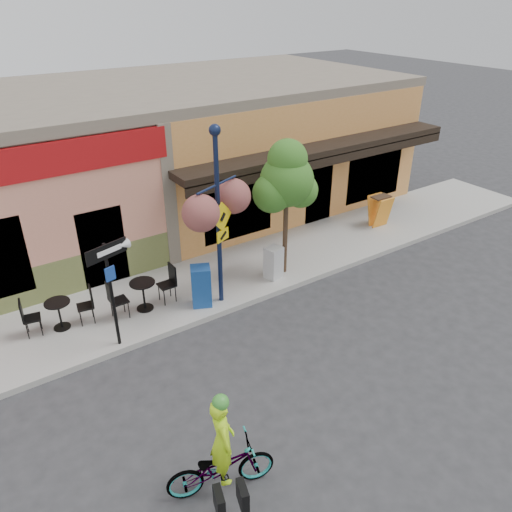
{
  "coord_description": "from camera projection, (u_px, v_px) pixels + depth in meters",
  "views": [
    {
      "loc": [
        -6.2,
        -8.47,
        7.21
      ],
      "look_at": [
        -0.12,
        0.5,
        1.4
      ],
      "focal_mm": 35.0,
      "sensor_mm": 36.0,
      "label": 1
    }
  ],
  "objects": [
    {
      "name": "newspaper_box_grey",
      "position": [
        274.0,
        263.0,
        13.64
      ],
      "size": [
        0.51,
        0.48,
        0.91
      ],
      "primitive_type": null,
      "rotation": [
        0.0,
        0.0,
        0.24
      ],
      "color": "#BCBCBC",
      "rests_on": "sidewalk"
    },
    {
      "name": "sandwich_board",
      "position": [
        383.0,
        213.0,
        16.51
      ],
      "size": [
        0.65,
        0.48,
        1.05
      ],
      "primitive_type": null,
      "rotation": [
        0.0,
        0.0,
        -0.03
      ],
      "color": "orange",
      "rests_on": "sidewalk"
    },
    {
      "name": "sidewalk",
      "position": [
        230.0,
        275.0,
        14.08
      ],
      "size": [
        24.0,
        3.0,
        0.15
      ],
      "primitive_type": "cube",
      "color": "#9E9B93",
      "rests_on": "ground"
    },
    {
      "name": "cafe_set_right",
      "position": [
        143.0,
        292.0,
        12.25
      ],
      "size": [
        1.69,
        0.86,
        1.0
      ],
      "primitive_type": null,
      "rotation": [
        0.0,
        0.0,
        0.02
      ],
      "color": "black",
      "rests_on": "sidewalk"
    },
    {
      "name": "bicycle",
      "position": [
        221.0,
        467.0,
        7.97
      ],
      "size": [
        1.88,
        1.1,
        0.93
      ],
      "primitive_type": "imported",
      "rotation": [
        0.0,
        0.0,
        1.28
      ],
      "color": "#9B0E12",
      "rests_on": "ground"
    },
    {
      "name": "lamp_post",
      "position": [
        218.0,
        219.0,
        11.78
      ],
      "size": [
        1.55,
        1.09,
        4.51
      ],
      "primitive_type": null,
      "rotation": [
        0.0,
        0.0,
        0.39
      ],
      "color": "#131E3D",
      "rests_on": "sidewalk"
    },
    {
      "name": "ground",
      "position": [
        271.0,
        311.0,
        12.65
      ],
      "size": [
        90.0,
        90.0,
        0.0
      ],
      "primitive_type": "plane",
      "color": "#2D2D30",
      "rests_on": "ground"
    },
    {
      "name": "curb",
      "position": [
        259.0,
        299.0,
        13.02
      ],
      "size": [
        24.0,
        0.12,
        0.15
      ],
      "primitive_type": "cube",
      "color": "#A8A59E",
      "rests_on": "ground"
    },
    {
      "name": "cyclist_rider",
      "position": [
        223.0,
        451.0,
        7.83
      ],
      "size": [
        0.54,
        0.67,
        1.6
      ],
      "primitive_type": "imported",
      "rotation": [
        0.0,
        0.0,
        1.28
      ],
      "color": "#C3FE1A",
      "rests_on": "ground"
    },
    {
      "name": "cafe_set_left",
      "position": [
        59.0,
        311.0,
        11.56
      ],
      "size": [
        1.67,
        1.04,
        0.94
      ],
      "primitive_type": null,
      "rotation": [
        0.0,
        0.0,
        -0.17
      ],
      "color": "black",
      "rests_on": "sidewalk"
    },
    {
      "name": "one_way_sign",
      "position": [
        112.0,
        296.0,
        10.67
      ],
      "size": [
        0.99,
        0.47,
        2.52
      ],
      "primitive_type": null,
      "rotation": [
        0.0,
        0.0,
        0.28
      ],
      "color": "black",
      "rests_on": "sidewalk"
    },
    {
      "name": "building",
      "position": [
        144.0,
        153.0,
        17.06
      ],
      "size": [
        18.2,
        8.2,
        4.5
      ],
      "primitive_type": null,
      "color": "tan",
      "rests_on": "ground"
    },
    {
      "name": "newspaper_box_blue",
      "position": [
        201.0,
        286.0,
        12.41
      ],
      "size": [
        0.62,
        0.59,
        1.07
      ],
      "primitive_type": null,
      "rotation": [
        0.0,
        0.0,
        -0.43
      ],
      "color": "navy",
      "rests_on": "sidewalk"
    },
    {
      "name": "street_tree",
      "position": [
        286.0,
        209.0,
        13.23
      ],
      "size": [
        1.65,
        1.65,
        3.83
      ],
      "primitive_type": null,
      "rotation": [
        0.0,
        0.0,
        0.11
      ],
      "color": "#3D7A26",
      "rests_on": "sidewalk"
    }
  ]
}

